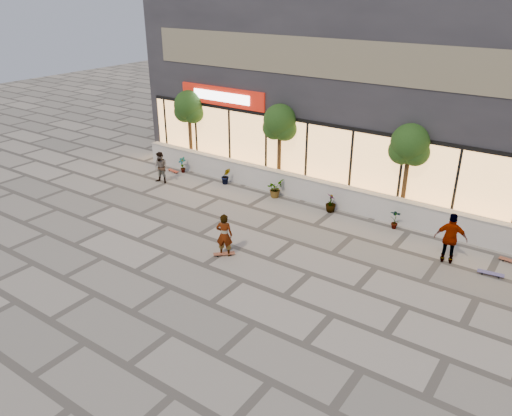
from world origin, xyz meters
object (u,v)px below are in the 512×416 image
Objects in this scene: tree_west at (189,109)px; skateboard_right_near at (512,261)px; skateboard_right_far at (491,273)px; skateboard_center at (224,254)px; tree_mideast at (409,147)px; tree_midwest at (280,124)px; skater_center at (224,235)px; skater_right_near at (451,238)px; skateboard_left at (173,171)px; skater_left at (161,168)px.

tree_west is 4.69× the size of skateboard_right_near.
skateboard_center is at bearing -161.29° from skateboard_right_far.
skateboard_right_far is at bearing -34.20° from tree_mideast.
tree_midwest is 7.36m from skater_center.
tree_mideast is 4.69× the size of skateboard_right_near.
skater_right_near is at bearing -12.35° from skateboard_center.
skateboard_center is at bearing -25.03° from skateboard_left.
skateboard_right_near reaches higher than skateboard_left.
skateboard_right_far is (-0.42, -1.27, 0.00)m from skateboard_right_near.
skateboard_right_far is at bearing -178.02° from skater_center.
tree_midwest is 1.00× the size of tree_mideast.
skater_left is 13.48m from skater_right_near.
tree_mideast is at bearing 165.58° from skateboard_right_near.
skateboard_right_near is at bearing -172.50° from skater_center.
tree_west reaches higher than skater_center.
skateboard_right_near is at bearing -3.83° from skater_left.
tree_midwest is 2.46× the size of skater_center.
tree_midwest is 9.28m from skater_right_near.
skater_center is 9.15m from skateboard_left.
tree_mideast reaches higher than skater_center.
skateboard_right_far is at bearing 5.47° from skateboard_left.
skater_center is 7.74m from skater_right_near.
skateboard_right_far is at bearing -104.27° from skateboard_right_near.
skateboard_right_near is at bearing -5.36° from tree_west.
skater_right_near is (13.48, 0.20, 0.15)m from skater_left.
tree_west reaches higher than skateboard_left.
skater_left is 0.84× the size of skater_right_near.
tree_west is at bearing 94.03° from skateboard_center.
tree_midwest is 5.72× the size of skateboard_center.
skater_center is 1.91× the size of skateboard_right_near.
tree_mideast reaches higher than skateboard_right_near.
skateboard_left is at bearing -18.28° from skater_right_near.
skateboard_left is at bearing -172.53° from tree_mideast.
skater_right_near is 1.67m from skateboard_right_far.
skater_left is 1.81× the size of skateboard_right_far.
skateboard_left is (-0.60, 1.40, -0.69)m from skater_left.
skater_left reaches higher than skateboard_center.
skateboard_right_far reaches higher than skateboard_center.
tree_west is at bearing 102.16° from skateboard_left.
skater_right_near reaches higher than skateboard_right_far.
tree_west and tree_mideast have the same top height.
skateboard_left is at bearing 100.81° from skateboard_center.
skater_left is at bearing -165.03° from tree_mideast.
tree_mideast is 5.14× the size of skateboard_left.
skater_left is (0.66, -2.90, -2.22)m from tree_west.
tree_midwest is at bearing -30.78° from skater_right_near.
skateboard_center is 0.81× the size of skateboard_right_far.
skateboard_right_far is (4.08, -2.77, -2.90)m from tree_mideast.
tree_west is 5.14× the size of skateboard_left.
tree_west is at bearing -65.93° from skater_center.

